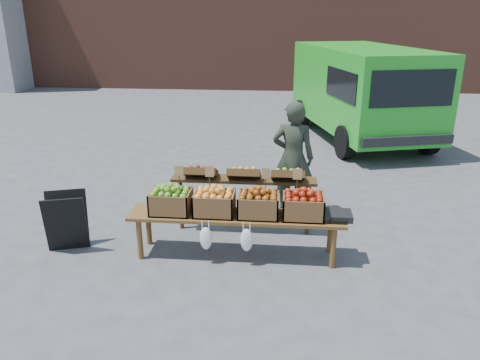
# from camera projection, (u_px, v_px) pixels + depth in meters

# --- Properties ---
(ground) EXTENTS (80.00, 80.00, 0.00)m
(ground) POSITION_uv_depth(u_px,v_px,m) (257.00, 244.00, 6.33)
(ground) COLOR #4B4B4E
(delivery_van) EXTENTS (3.44, 5.29, 2.18)m
(delivery_van) POSITION_uv_depth(u_px,v_px,m) (361.00, 94.00, 11.22)
(delivery_van) COLOR green
(delivery_van) RESTS_ON ground
(vendor) EXTENTS (0.68, 0.48, 1.74)m
(vendor) POSITION_uv_depth(u_px,v_px,m) (293.00, 158.00, 7.08)
(vendor) COLOR #272D22
(vendor) RESTS_ON ground
(chalkboard_sign) EXTENTS (0.58, 0.43, 0.78)m
(chalkboard_sign) POSITION_uv_depth(u_px,v_px,m) (66.00, 221.00, 6.07)
(chalkboard_sign) COLOR black
(chalkboard_sign) RESTS_ON ground
(back_table) EXTENTS (2.10, 0.44, 1.04)m
(back_table) POSITION_uv_depth(u_px,v_px,m) (244.00, 197.00, 6.53)
(back_table) COLOR #3E2912
(back_table) RESTS_ON ground
(display_bench) EXTENTS (2.70, 0.56, 0.57)m
(display_bench) POSITION_uv_depth(u_px,v_px,m) (236.00, 235.00, 5.94)
(display_bench) COLOR brown
(display_bench) RESTS_ON ground
(crate_golden_apples) EXTENTS (0.50, 0.40, 0.28)m
(crate_golden_apples) POSITION_uv_depth(u_px,v_px,m) (171.00, 202.00, 5.87)
(crate_golden_apples) COLOR #457924
(crate_golden_apples) RESTS_ON display_bench
(crate_russet_pears) EXTENTS (0.50, 0.40, 0.28)m
(crate_russet_pears) POSITION_uv_depth(u_px,v_px,m) (214.00, 203.00, 5.82)
(crate_russet_pears) COLOR gold
(crate_russet_pears) RESTS_ON display_bench
(crate_red_apples) EXTENTS (0.50, 0.40, 0.28)m
(crate_red_apples) POSITION_uv_depth(u_px,v_px,m) (258.00, 205.00, 5.77)
(crate_red_apples) COLOR #84390A
(crate_red_apples) RESTS_ON display_bench
(crate_green_apples) EXTENTS (0.50, 0.40, 0.28)m
(crate_green_apples) POSITION_uv_depth(u_px,v_px,m) (303.00, 207.00, 5.73)
(crate_green_apples) COLOR maroon
(crate_green_apples) RESTS_ON display_bench
(weighing_scale) EXTENTS (0.34, 0.30, 0.08)m
(weighing_scale) POSITION_uv_depth(u_px,v_px,m) (338.00, 215.00, 5.72)
(weighing_scale) COLOR black
(weighing_scale) RESTS_ON display_bench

